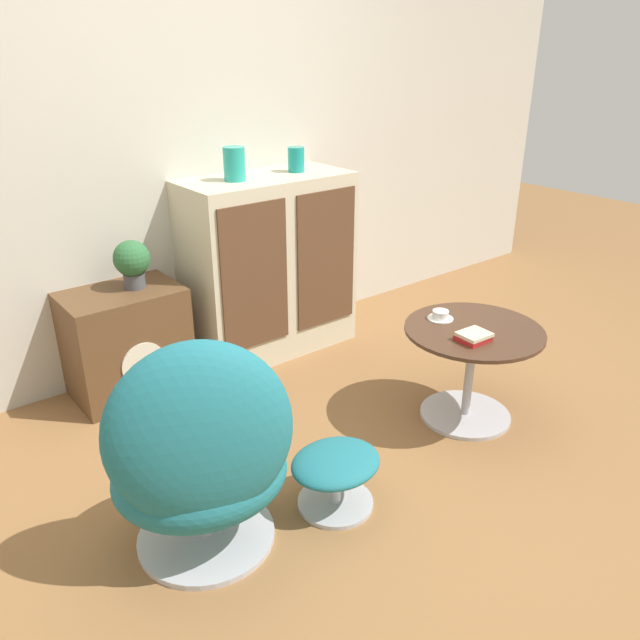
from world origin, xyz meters
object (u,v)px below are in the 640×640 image
(tv_console, at_px, (127,342))
(book_stack, at_px, (473,337))
(vase_leftmost, at_px, (234,164))
(ottoman, at_px, (336,469))
(vase_inner_left, at_px, (296,160))
(egg_chair, at_px, (201,456))
(coffee_table, at_px, (471,361))
(sideboard, at_px, (269,266))
(potted_plant, at_px, (132,261))
(teacup, at_px, (440,316))

(tv_console, bearing_deg, book_stack, -51.40)
(vase_leftmost, bearing_deg, ottoman, -107.39)
(vase_leftmost, relative_size, vase_inner_left, 1.28)
(tv_console, distance_m, egg_chair, 1.34)
(ottoman, distance_m, coffee_table, 0.97)
(ottoman, bearing_deg, vase_inner_left, 58.55)
(sideboard, distance_m, book_stack, 1.39)
(tv_console, xyz_separation_m, potted_plant, (0.09, 0.00, 0.44))
(coffee_table, height_order, potted_plant, potted_plant)
(egg_chair, xyz_separation_m, potted_plant, (0.35, 1.31, 0.31))
(vase_leftmost, distance_m, teacup, 1.37)
(coffee_table, distance_m, vase_leftmost, 1.63)
(egg_chair, relative_size, vase_inner_left, 6.41)
(vase_leftmost, bearing_deg, coffee_table, -68.16)
(ottoman, relative_size, book_stack, 2.59)
(tv_console, bearing_deg, vase_inner_left, -1.39)
(book_stack, bearing_deg, teacup, 75.21)
(teacup, xyz_separation_m, book_stack, (-0.07, -0.26, 0.00))
(book_stack, bearing_deg, tv_console, 128.60)
(vase_inner_left, bearing_deg, potted_plant, 178.45)
(vase_inner_left, bearing_deg, sideboard, -178.97)
(sideboard, distance_m, teacup, 1.14)
(egg_chair, height_order, potted_plant, egg_chair)
(vase_leftmost, xyz_separation_m, book_stack, (0.41, -1.37, -0.65))
(egg_chair, distance_m, ottoman, 0.60)
(vase_inner_left, xyz_separation_m, teacup, (0.06, -1.11, -0.63))
(coffee_table, relative_size, vase_inner_left, 4.78)
(egg_chair, bearing_deg, coffee_table, -0.31)
(egg_chair, height_order, vase_leftmost, vase_leftmost)
(potted_plant, height_order, teacup, potted_plant)
(egg_chair, xyz_separation_m, book_stack, (1.38, -0.09, 0.09))
(sideboard, bearing_deg, vase_leftmost, 178.90)
(sideboard, distance_m, tv_console, 0.94)
(potted_plant, bearing_deg, vase_leftmost, -2.58)
(sideboard, distance_m, potted_plant, 0.85)
(coffee_table, xyz_separation_m, vase_inner_left, (-0.10, 1.29, 0.82))
(egg_chair, xyz_separation_m, vase_inner_left, (1.39, 1.29, 0.72))
(coffee_table, distance_m, vase_inner_left, 1.54)
(potted_plant, distance_m, book_stack, 1.76)
(potted_plant, bearing_deg, coffee_table, -49.15)
(tv_console, height_order, coffee_table, tv_console)
(potted_plant, xyz_separation_m, teacup, (1.10, -1.14, -0.22))
(ottoman, xyz_separation_m, coffee_table, (0.96, 0.10, 0.14))
(teacup, bearing_deg, vase_inner_left, 93.13)
(tv_console, relative_size, vase_inner_left, 4.25)
(tv_console, distance_m, potted_plant, 0.45)
(ottoman, height_order, teacup, teacup)
(sideboard, bearing_deg, potted_plant, 177.78)
(tv_console, xyz_separation_m, teacup, (1.19, -1.14, 0.22))
(teacup, bearing_deg, potted_plant, 134.00)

